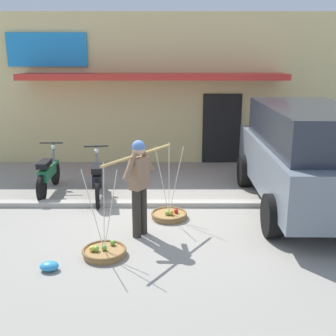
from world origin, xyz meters
TOP-DOWN VIEW (x-y plane):
  - ground_plane at (0.00, 0.00)m, footprint 90.00×90.00m
  - sidewalk_curb at (0.00, 0.70)m, footprint 20.00×0.24m
  - fruit_vendor at (-0.21, -0.76)m, footprint 1.06×1.59m
  - fruit_basket_left_side at (0.31, 0.02)m, footprint 0.70×0.70m
  - fruit_basket_right_side at (-0.72, -1.55)m, footprint 0.70×0.70m
  - motorcycle_nearest_shop at (-2.44, 1.57)m, footprint 0.54×1.82m
  - motorcycle_second_in_row at (-1.26, 1.19)m, footprint 0.54×1.81m
  - parked_truck at (3.05, 0.61)m, footprint 2.21×4.83m
  - storefront_building at (-0.12, 6.89)m, footprint 13.00×6.00m
  - plastic_litter_bag at (-1.45, -2.02)m, footprint 0.28×0.22m

SIDE VIEW (x-z plane):
  - ground_plane at x=0.00m, z-range 0.00..0.00m
  - sidewalk_curb at x=0.00m, z-range 0.00..0.10m
  - plastic_litter_bag at x=-1.45m, z-range 0.00..0.14m
  - fruit_basket_left_side at x=0.31m, z-range -0.65..0.80m
  - fruit_basket_right_side at x=-0.72m, z-range -0.65..0.80m
  - motorcycle_nearest_shop at x=-2.44m, z-range -0.09..1.00m
  - motorcycle_second_in_row at x=-1.26m, z-range -0.09..1.00m
  - fruit_vendor at x=-0.21m, z-range 0.13..1.83m
  - parked_truck at x=3.05m, z-range 0.08..2.18m
  - storefront_building at x=-0.12m, z-range 0.00..4.20m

